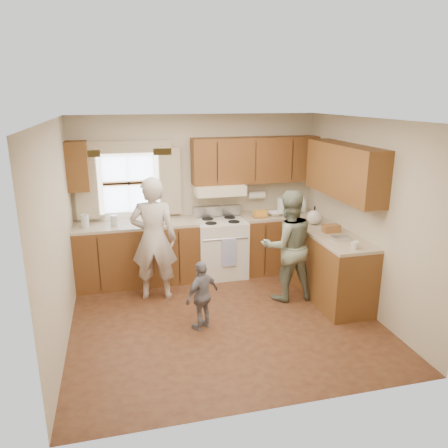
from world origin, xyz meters
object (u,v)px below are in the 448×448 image
object	(u,v)px
woman_left	(154,239)
woman_right	(288,246)
stove	(221,247)
child	(202,295)

from	to	relation	value
woman_left	woman_right	world-z (taller)	woman_left
stove	woman_left	bearing A→B (deg)	-151.65
woman_right	child	bearing A→B (deg)	22.23
stove	woman_left	xyz separation A→B (m)	(-1.08, -0.59, 0.40)
woman_left	child	bearing A→B (deg)	127.09
child	woman_left	bearing A→B (deg)	-98.84
woman_left	stove	bearing A→B (deg)	-139.81
woman_right	child	world-z (taller)	woman_right
stove	woman_right	size ratio (longest dim) A/B	0.69
stove	child	size ratio (longest dim) A/B	1.23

